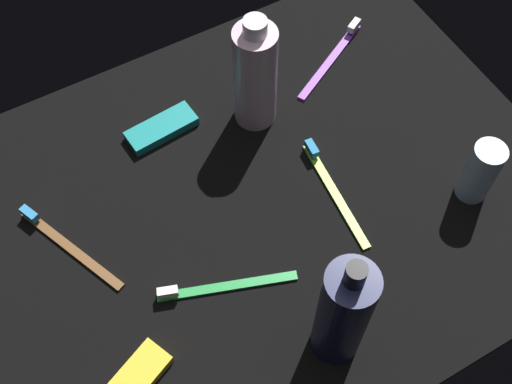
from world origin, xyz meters
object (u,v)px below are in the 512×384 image
object	(u,v)px
lotion_bottle	(343,313)
toothbrush_lime	(332,187)
toothbrush_green	(219,287)
snack_bar_teal	(162,128)
toothbrush_purple	(334,55)
snack_bar_yellow	(132,384)
bodywash_bottle	(255,76)
deodorant_stick	(480,172)
toothbrush_brown	(65,243)

from	to	relation	value
lotion_bottle	toothbrush_lime	world-z (taller)	lotion_bottle
toothbrush_green	snack_bar_teal	xyz separation A→B (cm)	(4.21, 25.87, 0.14)
toothbrush_purple	snack_bar_yellow	xyz separation A→B (cm)	(-48.42, -31.47, 0.14)
bodywash_bottle	toothbrush_green	bearing A→B (deg)	-128.79
deodorant_stick	snack_bar_teal	size ratio (longest dim) A/B	0.96
lotion_bottle	deodorant_stick	size ratio (longest dim) A/B	2.16
deodorant_stick	snack_bar_yellow	bearing A→B (deg)	-178.24
toothbrush_purple	snack_bar_yellow	bearing A→B (deg)	-146.98
snack_bar_teal	lotion_bottle	bearing A→B (deg)	-87.90
toothbrush_brown	deodorant_stick	bearing A→B (deg)	-20.73
deodorant_stick	toothbrush_brown	size ratio (longest dim) A/B	0.59
toothbrush_green	snack_bar_yellow	distance (cm)	15.69
lotion_bottle	toothbrush_brown	distance (cm)	38.09
toothbrush_lime	toothbrush_purple	bearing A→B (deg)	56.55
bodywash_bottle	toothbrush_lime	xyz separation A→B (cm)	(2.91, -16.44, -8.17)
toothbrush_purple	snack_bar_yellow	world-z (taller)	toothbrush_purple
snack_bar_yellow	toothbrush_brown	bearing A→B (deg)	67.12
toothbrush_lime	toothbrush_brown	size ratio (longest dim) A/B	1.06
bodywash_bottle	toothbrush_green	distance (cm)	29.21
toothbrush_lime	toothbrush_green	size ratio (longest dim) A/B	1.04
deodorant_stick	toothbrush_lime	xyz separation A→B (cm)	(-16.55, 9.65, -4.37)
bodywash_bottle	deodorant_stick	xyz separation A→B (cm)	(19.46, -26.09, -3.80)
deodorant_stick	toothbrush_green	world-z (taller)	deodorant_stick
deodorant_stick	snack_bar_teal	xyz separation A→B (cm)	(-32.81, 30.11, -4.23)
toothbrush_lime	snack_bar_teal	world-z (taller)	toothbrush_lime
lotion_bottle	toothbrush_brown	world-z (taller)	lotion_bottle
toothbrush_brown	toothbrush_green	bearing A→B (deg)	-46.14
toothbrush_brown	toothbrush_purple	bearing A→B (deg)	11.95
snack_bar_yellow	toothbrush_lime	bearing A→B (deg)	-5.61
toothbrush_green	snack_bar_teal	distance (cm)	26.21
toothbrush_green	snack_bar_teal	bearing A→B (deg)	80.76
deodorant_stick	toothbrush_lime	bearing A→B (deg)	149.74
deodorant_stick	toothbrush_brown	distance (cm)	55.54
snack_bar_yellow	lotion_bottle	bearing A→B (deg)	-40.20
toothbrush_lime	toothbrush_brown	distance (cm)	36.62
toothbrush_purple	snack_bar_yellow	size ratio (longest dim) A/B	1.58
lotion_bottle	toothbrush_purple	distance (cm)	46.74
toothbrush_lime	snack_bar_teal	size ratio (longest dim) A/B	1.73
toothbrush_lime	snack_bar_yellow	xyz separation A→B (cm)	(-35.05, -11.24, 0.14)
bodywash_bottle	toothbrush_purple	xyz separation A→B (cm)	(16.28, 3.79, -8.17)
lotion_bottle	bodywash_bottle	distance (cm)	35.85
toothbrush_brown	bodywash_bottle	bearing A→B (deg)	11.36
toothbrush_purple	snack_bar_teal	world-z (taller)	toothbrush_purple
bodywash_bottle	toothbrush_green	xyz separation A→B (cm)	(-17.57, -21.85, -8.17)
toothbrush_purple	toothbrush_green	bearing A→B (deg)	-142.85
lotion_bottle	toothbrush_brown	bearing A→B (deg)	130.08
toothbrush_lime	toothbrush_purple	distance (cm)	24.25
lotion_bottle	snack_bar_teal	world-z (taller)	lotion_bottle
bodywash_bottle	lotion_bottle	bearing A→B (deg)	-103.71
snack_bar_yellow	snack_bar_teal	world-z (taller)	same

